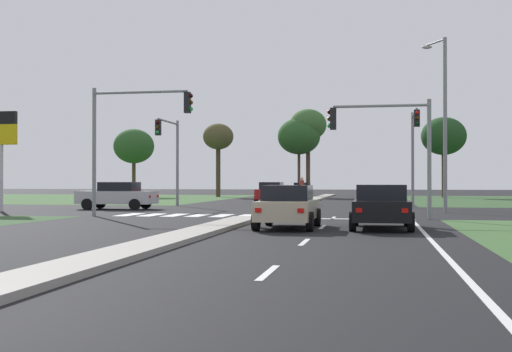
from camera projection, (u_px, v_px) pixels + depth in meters
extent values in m
plane|color=black|center=(276.00, 211.00, 36.18)|extent=(200.00, 200.00, 0.00)
cube|color=#385B2D|center=(55.00, 198.00, 64.83)|extent=(35.00, 35.00, 0.01)
cube|color=gray|center=(169.00, 240.00, 17.48)|extent=(1.20, 22.00, 0.14)
cube|color=gray|center=(317.00, 198.00, 60.77)|extent=(1.20, 36.00, 0.14)
cube|color=silver|center=(268.00, 273.00, 11.72)|extent=(0.14, 2.00, 0.01)
cube|color=silver|center=(304.00, 242.00, 17.62)|extent=(0.14, 2.00, 0.01)
cube|color=silver|center=(323.00, 227.00, 23.52)|extent=(0.14, 2.00, 0.01)
cube|color=silver|center=(333.00, 218.00, 29.43)|extent=(0.14, 2.00, 0.01)
cube|color=silver|center=(434.00, 243.00, 17.24)|extent=(0.14, 24.00, 0.01)
cube|color=silver|center=(339.00, 219.00, 28.61)|extent=(6.40, 0.50, 0.01)
cube|color=silver|center=(129.00, 215.00, 32.20)|extent=(0.70, 2.80, 0.01)
cube|color=silver|center=(152.00, 215.00, 32.00)|extent=(0.70, 2.80, 0.01)
cube|color=silver|center=(175.00, 215.00, 31.79)|extent=(0.70, 2.80, 0.01)
cube|color=silver|center=(198.00, 215.00, 31.59)|extent=(0.70, 2.80, 0.01)
cube|color=silver|center=(222.00, 216.00, 31.38)|extent=(0.70, 2.80, 0.01)
cube|color=silver|center=(246.00, 216.00, 31.18)|extent=(0.70, 2.80, 0.01)
cube|color=#B7B7BC|center=(117.00, 197.00, 38.70)|extent=(4.47, 1.84, 0.74)
cube|color=black|center=(119.00, 187.00, 38.68)|extent=(2.06, 1.62, 0.52)
cube|color=red|center=(150.00, 197.00, 37.62)|extent=(0.04, 0.20, 0.14)
cube|color=red|center=(158.00, 196.00, 38.99)|extent=(0.04, 0.20, 0.14)
cylinder|color=black|center=(87.00, 204.00, 38.05)|extent=(0.64, 0.22, 0.64)
cylinder|color=black|center=(100.00, 203.00, 39.86)|extent=(0.64, 0.22, 0.64)
cylinder|color=black|center=(135.00, 204.00, 37.54)|extent=(0.64, 0.22, 0.64)
cylinder|color=black|center=(146.00, 203.00, 39.35)|extent=(0.64, 0.22, 0.64)
cube|color=black|center=(381.00, 210.00, 22.71)|extent=(1.83, 4.43, 0.67)
cube|color=black|center=(381.00, 192.00, 22.57)|extent=(1.61, 2.04, 0.52)
cube|color=red|center=(359.00, 210.00, 20.63)|extent=(0.20, 0.04, 0.14)
cube|color=red|center=(405.00, 211.00, 20.38)|extent=(0.20, 0.04, 0.14)
cylinder|color=black|center=(355.00, 217.00, 24.26)|extent=(0.22, 0.64, 0.64)
cylinder|color=black|center=(407.00, 217.00, 23.94)|extent=(0.22, 0.64, 0.64)
cylinder|color=black|center=(353.00, 222.00, 21.47)|extent=(0.22, 0.64, 0.64)
cylinder|color=black|center=(411.00, 222.00, 21.15)|extent=(0.22, 0.64, 0.64)
cube|color=#A31919|center=(271.00, 194.00, 50.03)|extent=(1.78, 4.44, 0.73)
cube|color=black|center=(271.00, 186.00, 50.19)|extent=(1.57, 2.04, 0.52)
cube|color=red|center=(284.00, 192.00, 52.11)|extent=(0.20, 0.04, 0.14)
cube|color=red|center=(267.00, 192.00, 52.36)|extent=(0.20, 0.04, 0.14)
cylinder|color=black|center=(280.00, 199.00, 48.47)|extent=(0.22, 0.64, 0.64)
cylinder|color=black|center=(256.00, 199.00, 48.79)|extent=(0.22, 0.64, 0.64)
cylinder|color=black|center=(285.00, 198.00, 51.27)|extent=(0.22, 0.64, 0.64)
cylinder|color=black|center=(263.00, 198.00, 51.59)|extent=(0.22, 0.64, 0.64)
cube|color=slate|center=(302.00, 191.00, 69.60)|extent=(1.77, 4.39, 0.67)
cube|color=black|center=(302.00, 185.00, 69.75)|extent=(1.56, 2.02, 0.52)
cube|color=red|center=(311.00, 190.00, 71.66)|extent=(0.20, 0.04, 0.14)
cube|color=red|center=(298.00, 190.00, 71.90)|extent=(0.20, 0.04, 0.14)
cylinder|color=black|center=(309.00, 194.00, 68.05)|extent=(0.22, 0.64, 0.64)
cylinder|color=black|center=(292.00, 194.00, 68.37)|extent=(0.22, 0.64, 0.64)
cylinder|color=black|center=(312.00, 194.00, 70.82)|extent=(0.22, 0.64, 0.64)
cylinder|color=black|center=(295.00, 194.00, 71.13)|extent=(0.22, 0.64, 0.64)
cube|color=#BCAD8E|center=(288.00, 210.00, 22.90)|extent=(1.77, 4.22, 0.65)
cube|color=black|center=(288.00, 193.00, 22.76)|extent=(1.56, 1.94, 0.52)
cube|color=red|center=(258.00, 210.00, 20.93)|extent=(0.20, 0.04, 0.14)
cube|color=red|center=(301.00, 211.00, 20.69)|extent=(0.20, 0.04, 0.14)
cylinder|color=black|center=(269.00, 217.00, 24.39)|extent=(0.22, 0.64, 0.64)
cylinder|color=black|center=(317.00, 217.00, 24.07)|extent=(0.22, 0.64, 0.64)
cylinder|color=black|center=(256.00, 221.00, 21.73)|extent=(0.22, 0.64, 0.64)
cylinder|color=black|center=(310.00, 222.00, 21.41)|extent=(0.22, 0.64, 0.64)
cylinder|color=gray|center=(413.00, 160.00, 41.34)|extent=(0.18, 0.18, 5.92)
cylinder|color=gray|center=(415.00, 113.00, 39.20)|extent=(0.12, 4.40, 0.12)
cube|color=black|center=(417.00, 118.00, 37.03)|extent=(0.32, 0.26, 0.95)
sphere|color=red|center=(417.00, 113.00, 36.87)|extent=(0.20, 0.20, 0.20)
sphere|color=#3A2405|center=(417.00, 118.00, 36.87)|extent=(0.20, 0.20, 0.20)
sphere|color=black|center=(417.00, 123.00, 36.87)|extent=(0.20, 0.20, 0.20)
cylinder|color=gray|center=(94.00, 152.00, 31.06)|extent=(0.18, 0.18, 5.99)
cylinder|color=gray|center=(140.00, 92.00, 30.68)|extent=(4.51, 0.12, 0.12)
cube|color=black|center=(187.00, 103.00, 30.28)|extent=(0.26, 0.32, 0.95)
sphere|color=#360503|center=(191.00, 96.00, 30.25)|extent=(0.20, 0.20, 0.20)
sphere|color=#3A2405|center=(191.00, 102.00, 30.25)|extent=(0.20, 0.20, 0.20)
sphere|color=green|center=(191.00, 109.00, 30.25)|extent=(0.20, 0.20, 0.20)
cylinder|color=gray|center=(429.00, 159.00, 28.35)|extent=(0.18, 0.18, 5.13)
cylinder|color=gray|center=(381.00, 106.00, 28.73)|extent=(4.08, 0.12, 0.12)
cube|color=black|center=(333.00, 119.00, 29.09)|extent=(0.26, 0.32, 0.95)
sphere|color=#360503|center=(330.00, 112.00, 29.12)|extent=(0.20, 0.20, 0.20)
sphere|color=#3A2405|center=(330.00, 119.00, 29.12)|extent=(0.20, 0.20, 0.20)
sphere|color=green|center=(330.00, 126.00, 29.12)|extent=(0.20, 0.20, 0.20)
cylinder|color=gray|center=(177.00, 163.00, 44.05)|extent=(0.18, 0.18, 5.66)
cylinder|color=gray|center=(168.00, 122.00, 42.13)|extent=(0.12, 3.95, 0.12)
cube|color=black|center=(158.00, 128.00, 40.18)|extent=(0.32, 0.26, 0.95)
sphere|color=#360503|center=(157.00, 122.00, 40.02)|extent=(0.20, 0.20, 0.20)
sphere|color=#3A2405|center=(157.00, 127.00, 40.02)|extent=(0.20, 0.20, 0.20)
sphere|color=green|center=(157.00, 132.00, 40.02)|extent=(0.20, 0.20, 0.20)
cylinder|color=gray|center=(445.00, 125.00, 34.68)|extent=(0.20, 0.20, 9.14)
cylinder|color=gray|center=(436.00, 42.00, 35.48)|extent=(0.90, 1.45, 0.10)
ellipsoid|color=#B2B2A8|center=(427.00, 47.00, 36.24)|extent=(0.56, 0.28, 0.20)
cylinder|color=#4C4C4C|center=(302.00, 197.00, 46.64)|extent=(0.16, 0.16, 0.77)
cylinder|color=maroon|center=(302.00, 186.00, 46.65)|extent=(0.34, 0.34, 0.80)
sphere|color=tan|center=(302.00, 179.00, 46.65)|extent=(0.23, 0.23, 0.23)
cylinder|color=silver|center=(1.00, 178.00, 35.93)|extent=(0.24, 0.24, 3.61)
cube|color=gold|center=(1.00, 135.00, 35.95)|extent=(1.80, 0.24, 1.10)
cube|color=black|center=(1.00, 118.00, 35.95)|extent=(1.80, 0.24, 0.70)
cylinder|color=#423323|center=(134.00, 177.00, 71.08)|extent=(0.39, 0.39, 4.21)
ellipsoid|color=#285123|center=(134.00, 146.00, 71.10)|extent=(4.32, 4.32, 3.68)
cylinder|color=#423323|center=(218.00, 171.00, 70.06)|extent=(0.48, 0.48, 5.48)
ellipsoid|color=#4C4728|center=(218.00, 137.00, 70.10)|extent=(3.22, 3.22, 2.74)
cylinder|color=#423323|center=(299.00, 173.00, 69.26)|extent=(0.29, 0.29, 5.11)
ellipsoid|color=#285123|center=(299.00, 136.00, 69.30)|extent=(4.44, 4.44, 3.77)
cylinder|color=#423323|center=(308.00, 166.00, 69.51)|extent=(0.44, 0.44, 6.49)
ellipsoid|color=#38602D|center=(308.00, 125.00, 69.55)|extent=(3.87, 3.87, 3.29)
cylinder|color=#423323|center=(444.00, 173.00, 67.25)|extent=(0.42, 0.42, 4.98)
ellipsoid|color=#1E421E|center=(444.00, 136.00, 67.28)|extent=(4.51, 4.51, 3.83)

